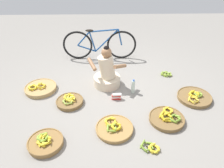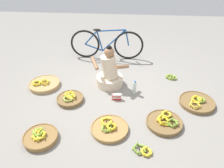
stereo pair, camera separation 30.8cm
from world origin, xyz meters
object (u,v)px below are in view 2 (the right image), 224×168
banana_basket_near_bicycle (164,122)px  banana_basket_back_left (110,128)px  bicycle_leaning (107,44)px  banana_basket_back_right (70,99)px  loose_bananas_back_center (144,150)px  water_bottle (135,88)px  banana_basket_mid_right (40,137)px  packet_carton_stack (117,97)px  banana_basket_front_center (197,102)px  banana_basket_mid_left (44,84)px  loose_bananas_front_right (171,77)px  vendor_woman_front (109,73)px

banana_basket_near_bicycle → banana_basket_back_left: 0.86m
bicycle_leaning → banana_basket_back_right: size_ratio=3.57×
loose_bananas_back_center → water_bottle: 1.33m
banana_basket_near_bicycle → bicycle_leaning: bearing=117.2°
banana_basket_mid_right → packet_carton_stack: bearing=44.1°
banana_basket_front_center → banana_basket_mid_left: 2.87m
loose_bananas_front_right → banana_basket_back_right: bearing=-155.1°
banana_basket_mid_left → banana_basket_back_left: size_ratio=1.04×
banana_basket_back_left → loose_bananas_front_right: (1.15, 1.55, -0.01)m
loose_bananas_back_center → banana_basket_front_center: bearing=48.6°
loose_bananas_back_center → loose_bananas_front_right: same height
banana_basket_near_bicycle → packet_carton_stack: size_ratio=3.24×
banana_basket_mid_right → banana_basket_back_left: size_ratio=0.88×
banana_basket_mid_left → loose_bananas_front_right: (2.53, 0.47, -0.02)m
packet_carton_stack → banana_basket_back_right: bearing=-173.3°
water_bottle → packet_carton_stack: water_bottle is taller
bicycle_leaning → banana_basket_front_center: bearing=-42.9°
banana_basket_front_center → loose_bananas_front_right: (-0.32, 0.82, -0.02)m
banana_basket_near_bicycle → loose_bananas_back_center: (-0.34, -0.56, -0.02)m
loose_bananas_front_right → packet_carton_stack: size_ratio=1.48×
bicycle_leaning → banana_basket_back_left: bicycle_leaning is taller
banana_basket_mid_left → banana_basket_back_left: (1.38, -1.07, -0.01)m
vendor_woman_front → banana_basket_mid_left: size_ratio=1.38×
vendor_woman_front → loose_bananas_front_right: (1.26, 0.32, -0.24)m
loose_bananas_back_center → packet_carton_stack: size_ratio=1.72×
banana_basket_mid_left → loose_bananas_front_right: banana_basket_mid_left is taller
bicycle_leaning → loose_bananas_back_center: 2.84m
loose_bananas_back_center → banana_basket_near_bicycle: bearing=58.3°
vendor_woman_front → banana_basket_near_bicycle: (0.95, -1.04, -0.22)m
banana_basket_near_bicycle → water_bottle: 0.90m
banana_basket_near_bicycle → banana_basket_back_left: (-0.84, -0.19, -0.01)m
loose_bananas_back_center → water_bottle: (-0.12, 1.32, 0.10)m
banana_basket_mid_right → loose_bananas_front_right: size_ratio=1.96×
water_bottle → packet_carton_stack: (-0.32, -0.20, -0.07)m
loose_bananas_front_right → banana_basket_mid_right: bearing=-139.8°
banana_basket_back_left → packet_carton_stack: banana_basket_back_left is taller
banana_basket_back_right → water_bottle: size_ratio=1.70×
vendor_woman_front → loose_bananas_front_right: 1.32m
banana_basket_mid_right → banana_basket_back_left: (0.98, 0.26, -0.01)m
water_bottle → bicycle_leaning: bearing=114.9°
packet_carton_stack → water_bottle: bearing=32.0°
water_bottle → banana_basket_back_right: bearing=-165.6°
banana_basket_near_bicycle → water_bottle: (-0.46, 0.76, 0.09)m
loose_bananas_back_center → packet_carton_stack: 1.20m
banana_basket_back_right → banana_basket_mid_right: bearing=-103.3°
banana_basket_back_right → loose_bananas_front_right: size_ratio=1.85×
vendor_woman_front → banana_basket_back_right: size_ratio=1.74×
banana_basket_mid_right → banana_basket_back_right: size_ratio=1.06×
bicycle_leaning → banana_basket_front_center: bicycle_leaning is taller
vendor_woman_front → loose_bananas_front_right: bearing=14.3°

